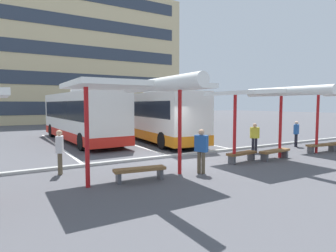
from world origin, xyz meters
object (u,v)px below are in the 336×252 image
at_px(coach_bus_1, 151,116).
at_px(waiting_shelter_2, 265,93).
at_px(waiting_passenger_2, 60,149).
at_px(bench_2, 242,155).
at_px(waiting_passenger_3, 201,148).
at_px(bench_3, 275,152).
at_px(waiting_shelter_1, 141,88).
at_px(coach_bus_0, 81,116).
at_px(bench_1, 140,171).
at_px(waiting_passenger_1, 296,132).
at_px(waiting_passenger_0, 255,136).
at_px(bench_4, 322,146).

bearing_deg(coach_bus_1, waiting_shelter_2, -85.99).
bearing_deg(waiting_passenger_2, bench_2, -13.60).
bearing_deg(waiting_passenger_2, coach_bus_1, 44.68).
height_order(waiting_passenger_2, waiting_passenger_3, waiting_passenger_3).
bearing_deg(bench_3, waiting_shelter_1, -177.35).
distance_m(waiting_shelter_2, waiting_passenger_3, 4.28).
bearing_deg(waiting_shelter_1, coach_bus_0, 85.76).
bearing_deg(bench_3, bench_2, 170.03).
xyz_separation_m(coach_bus_1, waiting_passenger_3, (-3.04, -10.02, -0.78)).
relative_size(bench_1, waiting_passenger_1, 1.15).
bearing_deg(waiting_passenger_1, bench_1, -168.97).
relative_size(waiting_shelter_1, waiting_passenger_2, 3.13).
bearing_deg(coach_bus_1, waiting_passenger_1, -51.66).
relative_size(coach_bus_1, waiting_shelter_1, 2.41).
distance_m(waiting_shelter_1, bench_3, 7.56).
height_order(waiting_shelter_1, bench_1, waiting_shelter_1).
distance_m(coach_bus_0, waiting_passenger_0, 11.64).
bearing_deg(bench_2, waiting_shelter_1, -173.00).
bearing_deg(bench_1, coach_bus_1, 60.97).
xyz_separation_m(bench_1, waiting_shelter_2, (6.13, 0.13, 2.71)).
height_order(coach_bus_1, bench_3, coach_bus_1).
distance_m(coach_bus_1, waiting_passenger_3, 10.50).
bearing_deg(waiting_passenger_3, waiting_passenger_2, 151.06).
distance_m(coach_bus_1, waiting_shelter_1, 11.41).
height_order(waiting_shelter_2, waiting_passenger_0, waiting_shelter_2).
bearing_deg(waiting_passenger_1, bench_3, -155.45).
relative_size(waiting_shelter_2, bench_2, 2.92).
relative_size(coach_bus_0, bench_2, 6.84).
height_order(waiting_shelter_1, waiting_passenger_1, waiting_shelter_1).
bearing_deg(bench_4, coach_bus_1, 119.28).
xyz_separation_m(coach_bus_1, bench_2, (-0.22, -9.29, -1.40)).
relative_size(bench_2, waiting_passenger_0, 1.07).
bearing_deg(waiting_passenger_3, coach_bus_0, 97.60).
relative_size(bench_3, bench_4, 0.99).
bearing_deg(bench_3, bench_1, -178.27).
xyz_separation_m(waiting_shelter_1, waiting_passenger_3, (2.41, -0.09, -2.15)).
xyz_separation_m(coach_bus_1, waiting_shelter_2, (0.68, -9.69, 1.32)).
xyz_separation_m(bench_2, waiting_passenger_1, (6.22, 1.70, 0.55)).
bearing_deg(bench_1, coach_bus_0, 85.72).
xyz_separation_m(coach_bus_0, bench_3, (6.17, -11.23, -1.40)).
height_order(waiting_passenger_0, waiting_passenger_1, waiting_passenger_0).
distance_m(bench_1, waiting_passenger_3, 2.50).
distance_m(bench_2, bench_4, 5.59).
xyz_separation_m(bench_4, waiting_passenger_0, (-3.15, 1.79, 0.55)).
relative_size(waiting_shelter_2, bench_3, 2.53).
height_order(coach_bus_0, bench_3, coach_bus_0).
distance_m(bench_2, waiting_passenger_3, 2.98).
bearing_deg(waiting_passenger_1, bench_4, -107.75).
bearing_deg(waiting_passenger_3, waiting_passenger_1, 15.09).
height_order(coach_bus_0, waiting_shelter_2, coach_bus_0).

